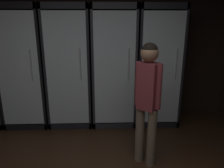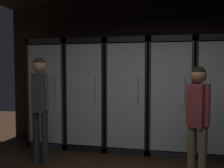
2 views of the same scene
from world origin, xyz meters
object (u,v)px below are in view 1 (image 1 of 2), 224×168
(cooler_right, at_px, (114,68))
(cooler_far_right, at_px, (156,67))
(cooler_left, at_px, (27,68))
(shopper_far, at_px, (148,95))
(cooler_center, at_px, (70,68))

(cooler_right, bearing_deg, cooler_far_right, -0.21)
(cooler_left, bearing_deg, cooler_far_right, -0.03)
(cooler_right, bearing_deg, shopper_far, -74.79)
(cooler_right, xyz_separation_m, cooler_far_right, (0.77, -0.00, 0.00))
(cooler_center, bearing_deg, cooler_far_right, -0.07)
(cooler_center, xyz_separation_m, cooler_right, (0.77, 0.00, -0.00))
(cooler_left, height_order, shopper_far, cooler_left)
(cooler_left, distance_m, cooler_far_right, 2.31)
(cooler_center, distance_m, shopper_far, 1.73)
(cooler_right, bearing_deg, cooler_center, -179.93)
(cooler_far_right, height_order, shopper_far, cooler_far_right)
(cooler_left, relative_size, cooler_far_right, 1.00)
(cooler_far_right, xyz_separation_m, shopper_far, (-0.42, -1.31, -0.07))
(cooler_left, xyz_separation_m, cooler_far_right, (2.31, -0.00, -0.00))
(cooler_center, bearing_deg, cooler_right, 0.07)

